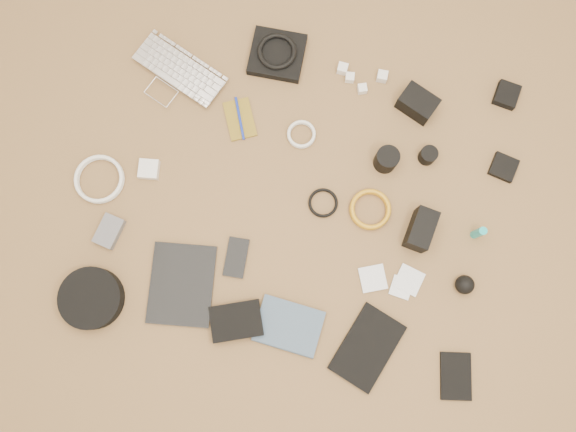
% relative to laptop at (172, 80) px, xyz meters
% --- Properties ---
extents(laptop, '(0.37, 0.33, 0.02)m').
position_rel_laptop_xyz_m(laptop, '(0.00, 0.00, 0.00)').
color(laptop, silver).
rests_on(laptop, ground).
extents(headphone_pouch, '(0.18, 0.17, 0.03)m').
position_rel_laptop_xyz_m(headphone_pouch, '(0.33, 0.15, 0.00)').
color(headphone_pouch, black).
rests_on(headphone_pouch, ground).
extents(headphones, '(0.17, 0.17, 0.02)m').
position_rel_laptop_xyz_m(headphones, '(0.33, 0.15, 0.03)').
color(headphones, black).
rests_on(headphones, headphone_pouch).
extents(charger_a, '(0.03, 0.03, 0.03)m').
position_rel_laptop_xyz_m(charger_a, '(0.58, 0.12, 0.00)').
color(charger_a, white).
rests_on(charger_a, ground).
extents(charger_b, '(0.03, 0.03, 0.03)m').
position_rel_laptop_xyz_m(charger_b, '(0.55, 0.15, 0.00)').
color(charger_b, white).
rests_on(charger_b, ground).
extents(charger_c, '(0.03, 0.03, 0.03)m').
position_rel_laptop_xyz_m(charger_c, '(0.69, 0.15, 0.00)').
color(charger_c, white).
rests_on(charger_c, ground).
extents(charger_d, '(0.04, 0.04, 0.03)m').
position_rel_laptop_xyz_m(charger_d, '(0.63, 0.09, 0.00)').
color(charger_d, white).
rests_on(charger_d, ground).
extents(dslr_camera, '(0.14, 0.12, 0.07)m').
position_rel_laptop_xyz_m(dslr_camera, '(0.81, 0.07, 0.02)').
color(dslr_camera, black).
rests_on(dslr_camera, ground).
extents(lens_pouch, '(0.09, 0.09, 0.03)m').
position_rel_laptop_xyz_m(lens_pouch, '(1.10, 0.16, 0.00)').
color(lens_pouch, black).
rests_on(lens_pouch, ground).
extents(notebook_olive, '(0.14, 0.16, 0.01)m').
position_rel_laptop_xyz_m(notebook_olive, '(0.25, -0.09, -0.01)').
color(notebook_olive, olive).
rests_on(notebook_olive, ground).
extents(pen_blue, '(0.06, 0.14, 0.01)m').
position_rel_laptop_xyz_m(pen_blue, '(0.25, -0.09, -0.00)').
color(pen_blue, '#152AAC').
rests_on(pen_blue, notebook_olive).
extents(cable_white_a, '(0.12, 0.12, 0.01)m').
position_rel_laptop_xyz_m(cable_white_a, '(0.46, -0.10, -0.01)').
color(cable_white_a, white).
rests_on(cable_white_a, ground).
extents(lens_a, '(0.09, 0.09, 0.08)m').
position_rel_laptop_xyz_m(lens_a, '(0.74, -0.14, 0.03)').
color(lens_a, black).
rests_on(lens_a, ground).
extents(lens_b, '(0.07, 0.07, 0.05)m').
position_rel_laptop_xyz_m(lens_b, '(0.87, -0.10, 0.01)').
color(lens_b, black).
rests_on(lens_b, ground).
extents(card_reader, '(0.10, 0.10, 0.02)m').
position_rel_laptop_xyz_m(card_reader, '(1.13, -0.09, -0.00)').
color(card_reader, black).
rests_on(card_reader, ground).
extents(power_brick, '(0.07, 0.07, 0.03)m').
position_rel_laptop_xyz_m(power_brick, '(-0.00, -0.31, 0.00)').
color(power_brick, white).
rests_on(power_brick, ground).
extents(cable_white_b, '(0.20, 0.20, 0.01)m').
position_rel_laptop_xyz_m(cable_white_b, '(-0.15, -0.38, -0.01)').
color(cable_white_b, white).
rests_on(cable_white_b, ground).
extents(cable_black, '(0.10, 0.10, 0.01)m').
position_rel_laptop_xyz_m(cable_black, '(0.57, -0.31, -0.01)').
color(cable_black, black).
rests_on(cable_black, ground).
extents(cable_yellow, '(0.17, 0.17, 0.01)m').
position_rel_laptop_xyz_m(cable_yellow, '(0.72, -0.31, -0.00)').
color(cable_yellow, '#C78C17').
rests_on(cable_yellow, ground).
extents(flash, '(0.09, 0.13, 0.09)m').
position_rel_laptop_xyz_m(flash, '(0.88, -0.35, 0.03)').
color(flash, black).
rests_on(flash, ground).
extents(lens_cleaner, '(0.03, 0.03, 0.09)m').
position_rel_laptop_xyz_m(lens_cleaner, '(1.06, -0.32, 0.03)').
color(lens_cleaner, '#1AAAAE').
rests_on(lens_cleaner, ground).
extents(battery_charger, '(0.09, 0.11, 0.03)m').
position_rel_laptop_xyz_m(battery_charger, '(-0.08, -0.54, 0.00)').
color(battery_charger, '#5C5C61').
rests_on(battery_charger, ground).
extents(tablet, '(0.23, 0.28, 0.01)m').
position_rel_laptop_xyz_m(tablet, '(0.18, -0.66, -0.01)').
color(tablet, black).
rests_on(tablet, ground).
extents(phone, '(0.07, 0.13, 0.01)m').
position_rel_laptop_xyz_m(phone, '(0.33, -0.54, -0.01)').
color(phone, black).
rests_on(phone, ground).
extents(filter_case_left, '(0.10, 0.10, 0.01)m').
position_rel_laptop_xyz_m(filter_case_left, '(0.77, -0.52, -0.01)').
color(filter_case_left, silver).
rests_on(filter_case_left, ground).
extents(filter_case_mid, '(0.07, 0.07, 0.01)m').
position_rel_laptop_xyz_m(filter_case_mid, '(0.86, -0.53, -0.01)').
color(filter_case_mid, silver).
rests_on(filter_case_mid, ground).
extents(filter_case_right, '(0.10, 0.10, 0.01)m').
position_rel_laptop_xyz_m(filter_case_right, '(0.88, -0.51, -0.01)').
color(filter_case_right, silver).
rests_on(filter_case_right, ground).
extents(air_blower, '(0.06, 0.06, 0.06)m').
position_rel_laptop_xyz_m(air_blower, '(1.05, -0.49, 0.02)').
color(air_blower, black).
rests_on(air_blower, ground).
extents(headphone_case, '(0.25, 0.25, 0.05)m').
position_rel_laptop_xyz_m(headphone_case, '(-0.08, -0.75, 0.01)').
color(headphone_case, black).
rests_on(headphone_case, ground).
extents(drive_case, '(0.18, 0.16, 0.04)m').
position_rel_laptop_xyz_m(drive_case, '(0.37, -0.73, 0.01)').
color(drive_case, black).
rests_on(drive_case, ground).
extents(paperback, '(0.21, 0.17, 0.02)m').
position_rel_laptop_xyz_m(paperback, '(0.53, -0.79, -0.00)').
color(paperback, '#40556D').
rests_on(paperback, ground).
extents(notebook_black_a, '(0.22, 0.27, 0.02)m').
position_rel_laptop_xyz_m(notebook_black_a, '(0.79, -0.73, -0.00)').
color(notebook_black_a, black).
rests_on(notebook_black_a, ground).
extents(notebook_black_b, '(0.11, 0.15, 0.01)m').
position_rel_laptop_xyz_m(notebook_black_b, '(1.07, -0.77, -0.01)').
color(notebook_black_b, black).
rests_on(notebook_black_b, ground).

